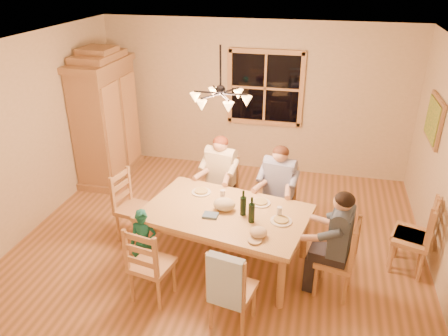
% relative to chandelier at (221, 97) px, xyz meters
% --- Properties ---
extents(floor, '(5.50, 5.50, 0.00)m').
position_rel_chandelier_xyz_m(floor, '(0.00, 0.00, -2.08)').
color(floor, olive).
rests_on(floor, ground).
extents(ceiling, '(5.50, 5.00, 0.02)m').
position_rel_chandelier_xyz_m(ceiling, '(0.00, 0.00, 0.62)').
color(ceiling, white).
rests_on(ceiling, wall_back).
extents(wall_back, '(5.50, 0.02, 2.70)m').
position_rel_chandelier_xyz_m(wall_back, '(0.00, 2.50, -0.73)').
color(wall_back, '#C4B38B').
rests_on(wall_back, floor).
extents(wall_left, '(0.02, 5.00, 2.70)m').
position_rel_chandelier_xyz_m(wall_left, '(-2.75, 0.00, -0.73)').
color(wall_left, '#C4B38B').
rests_on(wall_left, floor).
extents(window, '(1.30, 0.06, 1.30)m').
position_rel_chandelier_xyz_m(window, '(0.20, 2.47, -0.53)').
color(window, black).
rests_on(window, wall_back).
extents(painting, '(0.06, 0.78, 0.64)m').
position_rel_chandelier_xyz_m(painting, '(2.71, 1.20, -0.48)').
color(painting, olive).
rests_on(painting, wall_right).
extents(chandelier, '(0.77, 0.68, 0.71)m').
position_rel_chandelier_xyz_m(chandelier, '(0.00, 0.00, 0.00)').
color(chandelier, black).
rests_on(chandelier, ceiling).
extents(armoire, '(0.66, 1.40, 2.30)m').
position_rel_chandelier_xyz_m(armoire, '(-2.42, 1.55, -1.02)').
color(armoire, olive).
rests_on(armoire, floor).
extents(dining_table, '(2.19, 1.57, 0.76)m').
position_rel_chandelier_xyz_m(dining_table, '(0.17, -0.44, -1.41)').
color(dining_table, tan).
rests_on(dining_table, floor).
extents(chair_far_left, '(0.51, 0.49, 0.99)m').
position_rel_chandelier_xyz_m(chair_far_left, '(-0.15, 0.58, -1.77)').
color(chair_far_left, tan).
rests_on(chair_far_left, floor).
extents(chair_far_right, '(0.51, 0.49, 0.99)m').
position_rel_chandelier_xyz_m(chair_far_right, '(0.72, 0.41, -1.77)').
color(chair_far_right, tan).
rests_on(chair_far_right, floor).
extents(chair_near_left, '(0.51, 0.49, 0.99)m').
position_rel_chandelier_xyz_m(chair_near_left, '(-0.50, -1.27, -1.77)').
color(chair_near_left, tan).
rests_on(chair_near_left, floor).
extents(chair_near_right, '(0.51, 0.49, 0.99)m').
position_rel_chandelier_xyz_m(chair_near_right, '(0.48, -1.46, -1.77)').
color(chair_near_right, tan).
rests_on(chair_near_right, floor).
extents(chair_end_left, '(0.49, 0.51, 0.99)m').
position_rel_chandelier_xyz_m(chair_end_left, '(-1.20, -0.18, -1.77)').
color(chair_end_left, tan).
rests_on(chair_end_left, floor).
extents(chair_end_right, '(0.49, 0.51, 0.99)m').
position_rel_chandelier_xyz_m(chair_end_right, '(1.53, -0.70, -1.77)').
color(chair_end_right, tan).
rests_on(chair_end_right, floor).
extents(adult_woman, '(0.45, 0.48, 0.87)m').
position_rel_chandelier_xyz_m(adult_woman, '(-0.15, 0.58, -1.24)').
color(adult_woman, beige).
rests_on(adult_woman, floor).
extents(adult_plaid_man, '(0.45, 0.48, 0.87)m').
position_rel_chandelier_xyz_m(adult_plaid_man, '(0.72, 0.41, -1.24)').
color(adult_plaid_man, '#33458C').
rests_on(adult_plaid_man, floor).
extents(adult_slate_man, '(0.48, 0.45, 0.87)m').
position_rel_chandelier_xyz_m(adult_slate_man, '(1.53, -0.70, -1.24)').
color(adult_slate_man, '#3B4B5F').
rests_on(adult_slate_man, floor).
extents(towel, '(0.39, 0.17, 0.58)m').
position_rel_chandelier_xyz_m(towel, '(0.45, -1.65, -1.38)').
color(towel, '#B3D5F2').
rests_on(towel, chair_near_right).
extents(wine_bottle_a, '(0.08, 0.08, 0.33)m').
position_rel_chandelier_xyz_m(wine_bottle_a, '(0.39, -0.47, -1.15)').
color(wine_bottle_a, black).
rests_on(wine_bottle_a, dining_table).
extents(wine_bottle_b, '(0.08, 0.08, 0.33)m').
position_rel_chandelier_xyz_m(wine_bottle_b, '(0.52, -0.60, -1.15)').
color(wine_bottle_b, black).
rests_on(wine_bottle_b, dining_table).
extents(plate_woman, '(0.26, 0.26, 0.02)m').
position_rel_chandelier_xyz_m(plate_woman, '(-0.26, -0.06, -1.31)').
color(plate_woman, white).
rests_on(plate_woman, dining_table).
extents(plate_plaid, '(0.26, 0.26, 0.02)m').
position_rel_chandelier_xyz_m(plate_plaid, '(0.56, -0.16, -1.31)').
color(plate_plaid, white).
rests_on(plate_plaid, dining_table).
extents(plate_slate, '(0.26, 0.26, 0.02)m').
position_rel_chandelier_xyz_m(plate_slate, '(0.86, -0.52, -1.31)').
color(plate_slate, white).
rests_on(plate_slate, dining_table).
extents(wine_glass_a, '(0.06, 0.06, 0.14)m').
position_rel_chandelier_xyz_m(wine_glass_a, '(0.06, -0.17, -1.25)').
color(wine_glass_a, silver).
rests_on(wine_glass_a, dining_table).
extents(wine_glass_b, '(0.06, 0.06, 0.14)m').
position_rel_chandelier_xyz_m(wine_glass_b, '(0.83, -0.42, -1.25)').
color(wine_glass_b, silver).
rests_on(wine_glass_b, dining_table).
extents(cap, '(0.20, 0.20, 0.11)m').
position_rel_chandelier_xyz_m(cap, '(0.65, -0.88, -1.26)').
color(cap, '#C9AE86').
rests_on(cap, dining_table).
extents(napkin, '(0.20, 0.17, 0.03)m').
position_rel_chandelier_xyz_m(napkin, '(0.01, -0.60, -1.30)').
color(napkin, slate).
rests_on(napkin, dining_table).
extents(cloth_bundle, '(0.28, 0.22, 0.15)m').
position_rel_chandelier_xyz_m(cloth_bundle, '(0.14, -0.41, -1.24)').
color(cloth_bundle, '#C1B58C').
rests_on(cloth_bundle, dining_table).
extents(child, '(0.36, 0.27, 0.90)m').
position_rel_chandelier_xyz_m(child, '(-0.75, -0.90, -1.63)').
color(child, '#17695E').
rests_on(child, floor).
extents(chair_spare_front, '(0.53, 0.55, 0.99)m').
position_rel_chandelier_xyz_m(chair_spare_front, '(2.45, -0.06, -1.77)').
color(chair_spare_front, tan).
rests_on(chair_spare_front, floor).
extents(chair_spare_back, '(0.53, 0.55, 0.99)m').
position_rel_chandelier_xyz_m(chair_spare_back, '(2.45, 0.04, -1.77)').
color(chair_spare_back, tan).
rests_on(chair_spare_back, floor).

